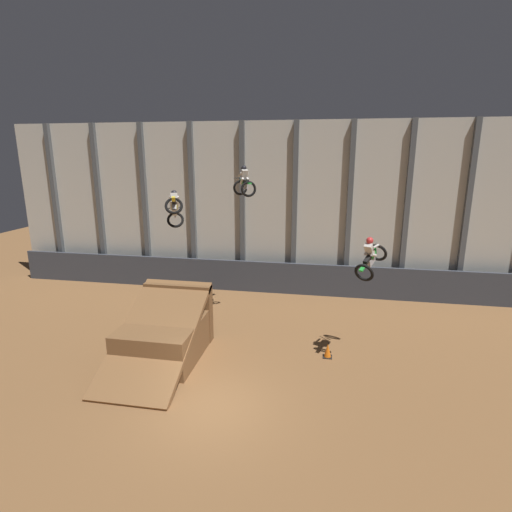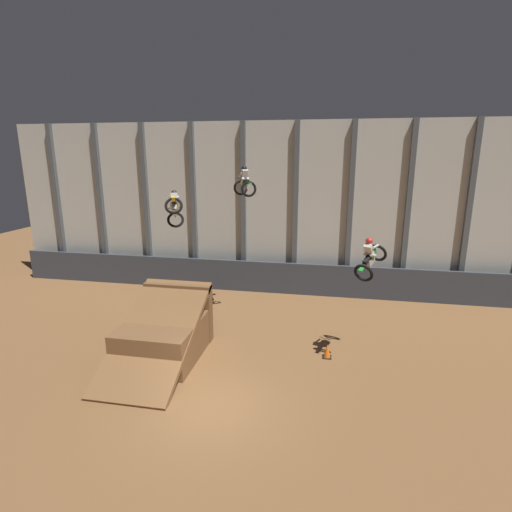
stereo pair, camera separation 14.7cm
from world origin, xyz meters
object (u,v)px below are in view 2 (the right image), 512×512
Objects in this scene: rider_bike_left_air at (174,208)px; dirt_ramp at (166,333)px; traffic_cone_near_ramp at (327,351)px; rider_bike_center_air at (245,184)px; rider_bike_right_air at (370,258)px.

dirt_ramp is at bearing -105.96° from rider_bike_left_air.
traffic_cone_near_ramp is (6.59, -1.02, -5.44)m from rider_bike_left_air.
rider_bike_left_air is at bearing 171.22° from traffic_cone_near_ramp.
rider_bike_center_air reaches higher than dirt_ramp.
rider_bike_left_air is at bearing 94.22° from dirt_ramp.
rider_bike_left_air is at bearing -157.83° from rider_bike_center_air.
dirt_ramp reaches higher than traffic_cone_near_ramp.
rider_bike_right_air is (7.99, -0.97, -1.53)m from rider_bike_left_air.
rider_bike_left_air is 3.85m from rider_bike_center_air.
rider_bike_right_air is at bearing -27.07° from rider_bike_left_air.
rider_bike_center_air reaches higher than traffic_cone_near_ramp.
dirt_ramp is 9.24× the size of traffic_cone_near_ramp.
dirt_ramp is 8.56m from rider_bike_right_air.
rider_bike_center_air reaches higher than rider_bike_right_air.
rider_bike_center_air is (2.25, 4.80, 5.66)m from dirt_ramp.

